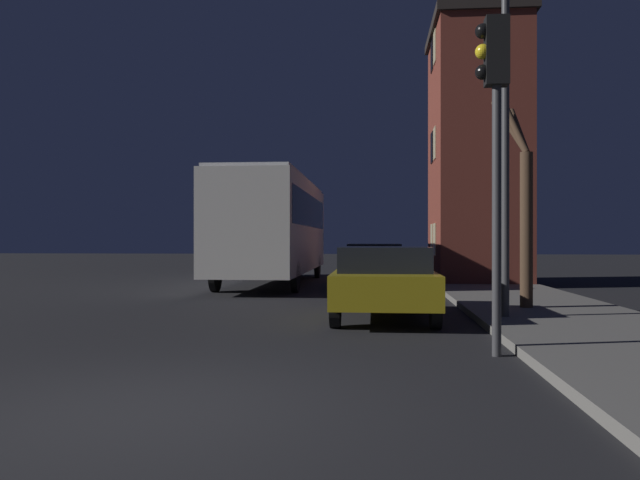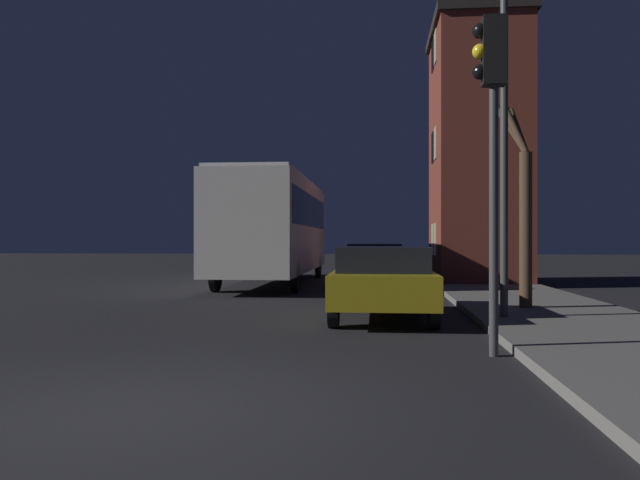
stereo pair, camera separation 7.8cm
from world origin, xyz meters
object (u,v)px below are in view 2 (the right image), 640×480
object	(u,v)px
bus	(275,222)
traffic_light	(491,113)
car_near_lane	(383,280)
streetlamp	(480,52)
car_mid_lane	(375,264)
bare_tree	(522,201)

from	to	relation	value
bus	traffic_light	bearing A→B (deg)	-68.69
car_near_lane	traffic_light	bearing A→B (deg)	-69.12
streetlamp	car_near_lane	bearing A→B (deg)	165.96
car_mid_lane	streetlamp	bearing A→B (deg)	-77.50
streetlamp	bare_tree	size ratio (longest dim) A/B	1.51
streetlamp	bus	size ratio (longest dim) A/B	0.63
traffic_light	car_near_lane	distance (m)	4.59
bus	car_mid_lane	distance (m)	3.80
car_mid_lane	traffic_light	bearing A→B (deg)	-82.49
traffic_light	car_mid_lane	distance (m)	12.39
streetlamp	car_mid_lane	xyz separation A→B (m)	(-1.96, 8.84, -4.20)
streetlamp	car_mid_lane	world-z (taller)	streetlamp
bus	streetlamp	bearing A→B (deg)	-60.85
car_near_lane	bare_tree	bearing A→B (deg)	23.12
bare_tree	car_near_lane	world-z (taller)	bare_tree
bus	car_near_lane	world-z (taller)	bus
car_near_lane	car_mid_lane	bearing A→B (deg)	91.35
streetlamp	car_near_lane	world-z (taller)	streetlamp
traffic_light	bus	bearing A→B (deg)	111.31
car_mid_lane	car_near_lane	bearing A→B (deg)	-88.65
traffic_light	streetlamp	bearing A→B (deg)	83.33
streetlamp	traffic_light	bearing A→B (deg)	-96.67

